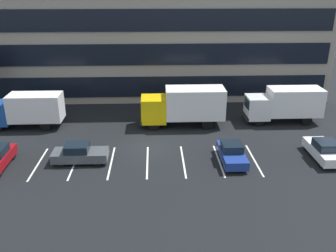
{
  "coord_description": "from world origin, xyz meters",
  "views": [
    {
      "loc": [
        0.61,
        -27.99,
        13.21
      ],
      "look_at": [
        1.76,
        1.31,
        1.4
      ],
      "focal_mm": 39.1,
      "sensor_mm": 36.0,
      "label": 1
    }
  ],
  "objects_px": {
    "sedan_navy": "(232,153)",
    "sedan_white": "(324,150)",
    "box_truck_white": "(285,103)",
    "box_truck_blue": "(26,109)",
    "sedan_charcoal": "(80,154)",
    "box_truck_yellow": "(184,105)"
  },
  "relations": [
    {
      "from": "box_truck_yellow",
      "to": "sedan_navy",
      "type": "xyz_separation_m",
      "value": [
        3.1,
        -7.67,
        -1.39
      ]
    },
    {
      "from": "box_truck_yellow",
      "to": "sedan_white",
      "type": "relative_size",
      "value": 1.85
    },
    {
      "from": "box_truck_blue",
      "to": "sedan_navy",
      "type": "distance_m",
      "value": 19.64
    },
    {
      "from": "box_truck_white",
      "to": "sedan_white",
      "type": "relative_size",
      "value": 1.71
    },
    {
      "from": "box_truck_yellow",
      "to": "box_truck_white",
      "type": "height_order",
      "value": "box_truck_yellow"
    },
    {
      "from": "box_truck_yellow",
      "to": "sedan_charcoal",
      "type": "xyz_separation_m",
      "value": [
        -8.66,
        -7.33,
        -1.38
      ]
    },
    {
      "from": "box_truck_blue",
      "to": "sedan_charcoal",
      "type": "xyz_separation_m",
      "value": [
        6.24,
        -7.42,
        -1.13
      ]
    },
    {
      "from": "box_truck_blue",
      "to": "sedan_white",
      "type": "height_order",
      "value": "box_truck_blue"
    },
    {
      "from": "sedan_charcoal",
      "to": "sedan_white",
      "type": "xyz_separation_m",
      "value": [
        19.11,
        -0.18,
        0.02
      ]
    },
    {
      "from": "box_truck_white",
      "to": "sedan_charcoal",
      "type": "bearing_deg",
      "value": -156.98
    },
    {
      "from": "box_truck_yellow",
      "to": "box_truck_blue",
      "type": "relative_size",
      "value": 1.13
    },
    {
      "from": "box_truck_white",
      "to": "sedan_white",
      "type": "height_order",
      "value": "box_truck_white"
    },
    {
      "from": "sedan_navy",
      "to": "sedan_white",
      "type": "xyz_separation_m",
      "value": [
        7.34,
        0.17,
        0.03
      ]
    },
    {
      "from": "box_truck_blue",
      "to": "box_truck_white",
      "type": "relative_size",
      "value": 0.95
    },
    {
      "from": "box_truck_blue",
      "to": "sedan_charcoal",
      "type": "distance_m",
      "value": 9.76
    },
    {
      "from": "box_truck_blue",
      "to": "sedan_navy",
      "type": "bearing_deg",
      "value": -23.33
    },
    {
      "from": "sedan_charcoal",
      "to": "sedan_white",
      "type": "height_order",
      "value": "sedan_white"
    },
    {
      "from": "box_truck_white",
      "to": "sedan_white",
      "type": "distance_m",
      "value": 8.18
    },
    {
      "from": "sedan_charcoal",
      "to": "sedan_white",
      "type": "distance_m",
      "value": 19.11
    },
    {
      "from": "box_truck_yellow",
      "to": "box_truck_blue",
      "type": "bearing_deg",
      "value": 179.65
    },
    {
      "from": "sedan_navy",
      "to": "sedan_charcoal",
      "type": "bearing_deg",
      "value": 178.32
    },
    {
      "from": "sedan_charcoal",
      "to": "sedan_navy",
      "type": "height_order",
      "value": "sedan_charcoal"
    }
  ]
}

